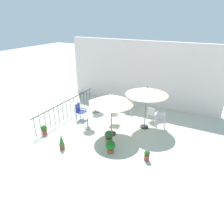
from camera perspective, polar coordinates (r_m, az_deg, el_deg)
ground_plane at (r=11.05m, az=0.00°, el=-4.59°), size 60.00×60.00×0.00m
villa_facade at (r=13.77m, az=8.05°, el=10.61°), size 10.31×0.30×4.16m
terrace_railing at (r=12.31m, az=-12.62°, el=1.53°), size 0.03×5.28×1.01m
patio_umbrella_0 at (r=10.43m, az=9.77°, el=5.73°), size 2.16×2.16×2.35m
patio_umbrella_1 at (r=9.70m, az=-0.14°, el=3.58°), size 2.13×2.13×2.22m
cafe_table_0 at (r=12.76m, az=-4.63°, el=2.16°), size 0.83×0.83×0.73m
cafe_table_1 at (r=10.88m, az=-6.85°, el=-2.15°), size 0.62×0.62×0.77m
patio_chair_0 at (r=11.31m, az=0.51°, el=-0.97°), size 0.57×0.58×0.88m
patio_chair_1 at (r=11.78m, az=11.15°, el=-0.30°), size 0.53×0.53×0.88m
patio_chair_2 at (r=11.11m, az=13.45°, el=-2.09°), size 0.59×0.56×0.89m
patio_chair_3 at (r=11.95m, az=-8.98°, el=0.46°), size 0.52×0.52×0.96m
patio_chair_4 at (r=12.74m, az=4.93°, el=1.97°), size 0.49×0.44×0.83m
potted_plant_0 at (r=10.96m, az=-18.44°, el=-4.65°), size 0.30×0.30×0.50m
potted_plant_1 at (r=8.77m, az=9.73°, el=-11.83°), size 0.23×0.23×0.49m
potted_plant_2 at (r=9.54m, az=-13.92°, el=-8.18°), size 0.23×0.23×0.75m
potted_plant_3 at (r=9.05m, az=-0.45°, el=-9.54°), size 0.44×0.44×0.60m
potted_plant_4 at (r=9.68m, az=-0.89°, el=-6.85°), size 0.40×0.40×0.65m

